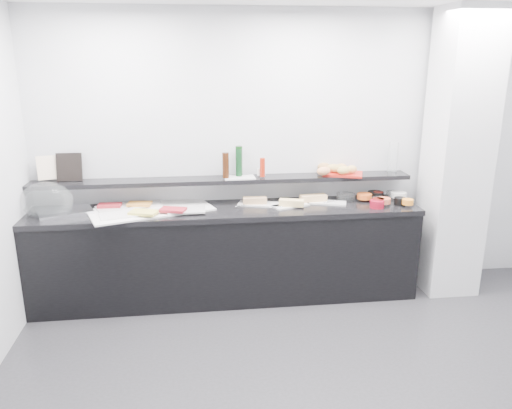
{
  "coord_description": "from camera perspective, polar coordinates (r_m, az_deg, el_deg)",
  "views": [
    {
      "loc": [
        -0.97,
        -2.75,
        2.24
      ],
      "look_at": [
        -0.45,
        1.45,
        1.0
      ],
      "focal_mm": 35.0,
      "sensor_mm": 36.0,
      "label": 1
    }
  ],
  "objects": [
    {
      "name": "food_meat_b",
      "position": [
        4.52,
        -9.49,
        -0.59
      ],
      "size": [
        0.26,
        0.2,
        0.02
      ],
      "primitive_type": "cube",
      "rotation": [
        0.0,
        0.0,
        -0.29
      ],
      "color": "maroon",
      "rests_on": "platter_meat_b"
    },
    {
      "name": "tongs_right",
      "position": [
        4.84,
        8.5,
        0.32
      ],
      "size": [
        0.15,
        0.06,
        0.01
      ],
      "primitive_type": "cylinder",
      "rotation": [
        0.0,
        1.57,
        0.37
      ],
      "color": "#BBBCC2",
      "rests_on": "sandwich_plate_right"
    },
    {
      "name": "buffet_cabinet",
      "position": [
        4.81,
        -3.34,
        -5.86
      ],
      "size": [
        3.6,
        0.6,
        0.85
      ],
      "primitive_type": "cube",
      "color": "black",
      "rests_on": "ground"
    },
    {
      "name": "tongs_mid",
      "position": [
        4.63,
        2.39,
        -0.27
      ],
      "size": [
        0.16,
        0.05,
        0.01
      ],
      "primitive_type": "cylinder",
      "rotation": [
        0.0,
        1.57,
        0.24
      ],
      "color": "silver",
      "rests_on": "sandwich_plate_mid"
    },
    {
      "name": "sandwich_food_mid",
      "position": [
        4.67,
        4.08,
        0.2
      ],
      "size": [
        0.24,
        0.15,
        0.06
      ],
      "primitive_type": "cube",
      "rotation": [
        0.0,
        0.0,
        -0.29
      ],
      "color": "#E8C67A",
      "rests_on": "sandwich_plate_mid"
    },
    {
      "name": "bread_roll_ne",
      "position": [
        4.98,
        9.71,
        4.18
      ],
      "size": [
        0.13,
        0.1,
        0.08
      ],
      "primitive_type": "ellipsoid",
      "rotation": [
        0.0,
        0.0,
        0.25
      ],
      "color": "tan",
      "rests_on": "bread_tray"
    },
    {
      "name": "bowl_glass_fruit",
      "position": [
        4.97,
        10.2,
        0.84
      ],
      "size": [
        0.21,
        0.21,
        0.07
      ],
      "primitive_type": "cylinder",
      "rotation": [
        0.0,
        0.0,
        -0.15
      ],
      "color": "silver",
      "rests_on": "counter_top"
    },
    {
      "name": "bottle_green_b",
      "position": [
        4.79,
        -1.95,
        5.03
      ],
      "size": [
        0.09,
        0.09,
        0.28
      ],
      "primitive_type": "cylinder",
      "rotation": [
        0.0,
        0.0,
        -0.4
      ],
      "color": "#0E330E",
      "rests_on": "condiment_tray"
    },
    {
      "name": "bowl_glass_salmon",
      "position": [
        4.87,
        14.09,
        0.29
      ],
      "size": [
        0.22,
        0.22,
        0.07
      ],
      "primitive_type": "cylinder",
      "rotation": [
        0.0,
        0.0,
        0.41
      ],
      "color": "silver",
      "rests_on": "counter_top"
    },
    {
      "name": "bread_roll_s",
      "position": [
        4.86,
        10.01,
        3.86
      ],
      "size": [
        0.17,
        0.14,
        0.08
      ],
      "primitive_type": "ellipsoid",
      "rotation": [
        0.0,
        0.0,
        0.4
      ],
      "color": "tan",
      "rests_on": "bread_tray"
    },
    {
      "name": "fill_red_jam",
      "position": [
        4.85,
        13.8,
        0.38
      ],
      "size": [
        0.14,
        0.14,
        0.05
      ],
      "primitive_type": "cylinder",
      "rotation": [
        0.0,
        0.0,
        0.34
      ],
      "color": "#56110C",
      "rests_on": "bowl_red_jam"
    },
    {
      "name": "fill_glass_salmon",
      "position": [
        4.88,
        14.41,
        0.43
      ],
      "size": [
        0.14,
        0.14,
        0.05
      ],
      "primitive_type": "cylinder",
      "rotation": [
        0.0,
        0.0,
        0.1
      ],
      "color": "#F4663B",
      "rests_on": "bowl_glass_salmon"
    },
    {
      "name": "sandwich_food_left",
      "position": [
        4.74,
        -0.13,
        0.47
      ],
      "size": [
        0.23,
        0.1,
        0.06
      ],
      "primitive_type": "cube",
      "rotation": [
        0.0,
        0.0,
        -0.05
      ],
      "color": "tan",
      "rests_on": "sandwich_plate_left"
    },
    {
      "name": "food_salmon",
      "position": [
        4.77,
        -13.17,
        0.08
      ],
      "size": [
        0.23,
        0.16,
        0.02
      ],
      "primitive_type": "cube",
      "rotation": [
        0.0,
        0.0,
        -0.12
      ],
      "color": "orange",
      "rests_on": "platter_salmon"
    },
    {
      "name": "cloche_dome",
      "position": [
        4.8,
        -22.8,
        0.38
      ],
      "size": [
        0.48,
        0.34,
        0.34
      ],
      "primitive_type": "ellipsoid",
      "rotation": [
        0.0,
        0.0,
        -0.07
      ],
      "color": "white",
      "rests_on": "cloche_base"
    },
    {
      "name": "tongs_left",
      "position": [
        4.68,
        -1.62,
        -0.08
      ],
      "size": [
        0.14,
        0.1,
        0.01
      ],
      "primitive_type": "cylinder",
      "rotation": [
        0.0,
        1.57,
        0.61
      ],
      "color": "#B7BBBF",
      "rests_on": "sandwich_plate_left"
    },
    {
      "name": "linen_runner",
      "position": [
        4.67,
        -11.9,
        -0.61
      ],
      "size": [
        1.19,
        0.84,
        0.01
      ],
      "primitive_type": "cube",
      "rotation": [
        0.0,
        0.0,
        0.34
      ],
      "color": "white",
      "rests_on": "counter_top"
    },
    {
      "name": "cloche_base",
      "position": [
        4.77,
        -20.97,
        -0.83
      ],
      "size": [
        0.53,
        0.45,
        0.04
      ],
      "primitive_type": "cube",
      "rotation": [
        0.0,
        0.0,
        0.37
      ],
      "color": "silver",
      "rests_on": "counter_top"
    },
    {
      "name": "sandwich_plate_mid",
      "position": [
        4.71,
        3.98,
        -0.13
      ],
      "size": [
        0.37,
        0.26,
        0.01
      ],
      "primitive_type": "cube",
      "rotation": [
        0.0,
        0.0,
        0.37
      ],
      "color": "silver",
      "rests_on": "counter_top"
    },
    {
      "name": "fill_black_fruit",
      "position": [
        4.9,
        16.95,
        0.29
      ],
      "size": [
        0.13,
        0.13,
        0.05
      ],
      "primitive_type": "cylinder",
      "rotation": [
        0.0,
        0.0,
        0.37
      ],
      "color": "orange",
      "rests_on": "bowl_black_fruit"
    },
    {
      "name": "sandwich_plate_left",
      "position": [
        4.76,
        0.4,
        0.06
      ],
      "size": [
        0.44,
        0.28,
        0.01
      ],
      "primitive_type": "cube",
      "rotation": [
        0.0,
        0.0,
        -0.3
      ],
      "color": "white",
      "rests_on": "counter_top"
    },
    {
      "name": "bread_roll_se",
      "position": [
        4.91,
        10.83,
        3.95
      ],
      "size": [
        0.13,
        0.1,
        0.08
      ],
      "primitive_type": "ellipsoid",
      "rotation": [
        0.0,
        0.0,
        0.24
      ],
      "color": "tan",
      "rests_on": "bread_tray"
    },
    {
      "name": "platter_meat_b",
      "position": [
        4.56,
        -7.92,
        -0.62
      ],
      "size": [
        0.34,
        0.23,
        0.01
      ],
      "primitive_type": "cube",
      "rotation": [
        0.0,
        0.0,
        -0.02
      ],
      "color": "silver",
      "rests_on": "linen_runner"
    },
    {
      "name": "platter_salmon",
      "position": [
        4.81,
        -12.67,
        0.03
      ],
      "size": [
        0.35,
        0.26,
        0.01
      ],
      "primitive_type": "cube",
      "rotation": [
        0.0,
        0.0,
        0.18
      ],
      "color": "white",
      "rests_on": "linen_runner"
    },
    {
      "name": "back_wall",
      "position": [
        4.93,
        4.43,
        5.88
      ],
      "size": [
        5.0,
        0.02,
        2.7
      ],
      "primitive_type": "cube",
      "color": "silver",
      "rests_on": "ground"
    },
    {
      "name": "carafe",
      "position": [
        5.13,
        15.39,
        5.18
      ],
      "size": [
        0.13,
        0.13,
        0.3
      ],
      "primitive_type": "cylinder",
      "rotation": [
        0.0,
        0.0,
        -0.4
      ],
      "color": "white",
      "rests_on": "wall_shelf"
    },
    {
      "name": "bowl_glass_cream",
      "position": [
        5.15,
        15.53,
        1.04
      ],
      "size": [
        0.2,
        0.2,
        0.07
      ],
      "primitive_type": "cylinder",
      "rotation": [
        0.0,
        0.0,
        0.28
      ],
      "color": "silver",
      "rests_on": "counter_top"
    },
    {
      "name": "bowl_black_fruit",
      "position": [
        4.94,
        16.11,
        0.37
      ],
      "size": [
        0.14,
        0.14,
        0.07
      ],
      "primitive_type": "cylinder",
      "rotation": [
        0.0,
        0.0,
        -0.31
      ],
      "color": "black",
      "rests_on": "counter_top"
    },
    {
      "name": "bottle_green_a",
      "position": [
        4.75,
        -1.98,
        4.81
      ],
      "size": [
        0.07,
        0.07,
        0.26
      ],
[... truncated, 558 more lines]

